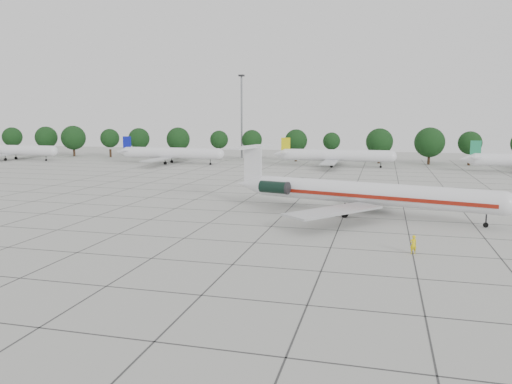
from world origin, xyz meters
TOP-DOWN VIEW (x-y plane):
  - ground at (0.00, 0.00)m, footprint 260.00×260.00m
  - apron_joints at (0.00, 15.00)m, footprint 170.00×170.00m
  - main_airliner at (9.31, 9.83)m, footprint 37.32×28.85m
  - ground_crew at (16.01, -8.24)m, footprint 0.80×0.67m
  - bg_airliner_a at (-94.04, 67.96)m, footprint 28.24×27.20m
  - bg_airliner_b at (-43.70, 69.15)m, footprint 28.24×27.20m
  - bg_airliner_c at (0.93, 72.45)m, footprint 28.24×27.20m
  - tree_line at (-11.68, 85.00)m, footprint 249.86×8.44m
  - floodlight_mast at (-30.00, 92.00)m, footprint 1.60×1.60m

SIDE VIEW (x-z plane):
  - ground at x=0.00m, z-range 0.00..0.00m
  - apron_joints at x=0.00m, z-range 0.00..0.02m
  - ground_crew at x=16.01m, z-range 0.00..1.87m
  - bg_airliner_a at x=-94.04m, z-range -0.79..6.61m
  - bg_airliner_b at x=-43.70m, z-range -0.79..6.61m
  - bg_airliner_c at x=0.93m, z-range -0.79..6.61m
  - main_airliner at x=9.31m, z-range -1.30..7.56m
  - tree_line at x=-11.68m, z-range 0.87..11.09m
  - floodlight_mast at x=-30.00m, z-range 1.56..27.01m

